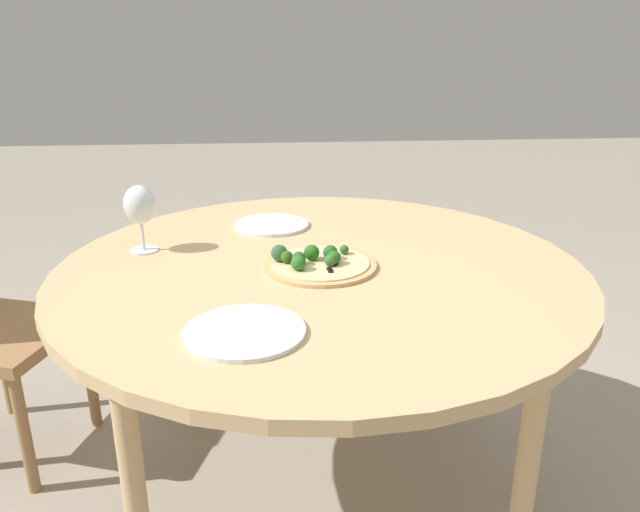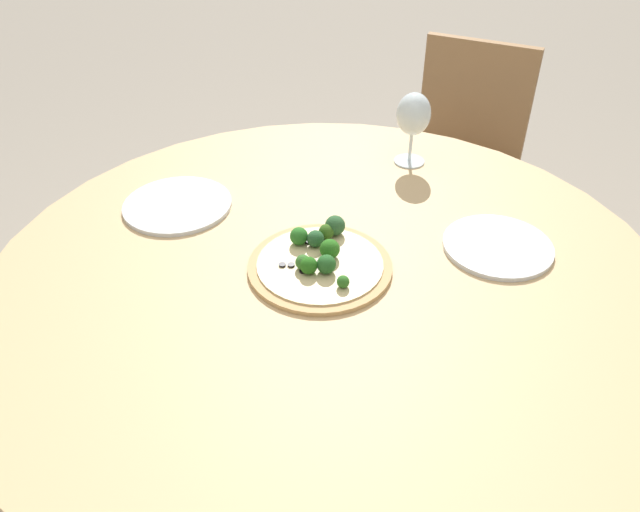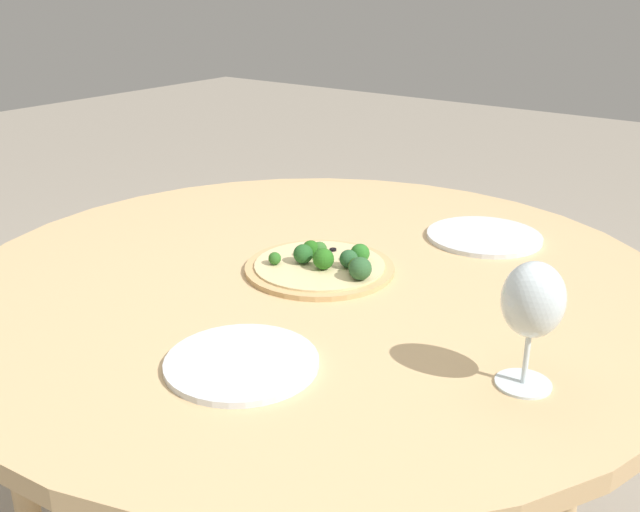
{
  "view_description": "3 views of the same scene",
  "coord_description": "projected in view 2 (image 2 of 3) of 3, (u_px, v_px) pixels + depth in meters",
  "views": [
    {
      "loc": [
        -0.11,
        -1.49,
        1.32
      ],
      "look_at": [
        -0.0,
        -0.02,
        0.77
      ],
      "focal_mm": 35.0,
      "sensor_mm": 36.0,
      "label": 1
    },
    {
      "loc": [
        0.96,
        0.13,
        1.5
      ],
      "look_at": [
        -0.0,
        -0.02,
        0.77
      ],
      "focal_mm": 35.0,
      "sensor_mm": 36.0,
      "label": 2
    },
    {
      "loc": [
        -0.75,
        1.0,
        1.27
      ],
      "look_at": [
        -0.0,
        -0.02,
        0.77
      ],
      "focal_mm": 40.0,
      "sensor_mm": 36.0,
      "label": 3
    }
  ],
  "objects": [
    {
      "name": "pizza",
      "position": [
        320.0,
        260.0,
        1.24
      ],
      "size": [
        0.29,
        0.29,
        0.06
      ],
      "color": "tan",
      "rests_on": "dining_table"
    },
    {
      "name": "wine_glass",
      "position": [
        413.0,
        116.0,
        1.51
      ],
      "size": [
        0.08,
        0.08,
        0.18
      ],
      "color": "silver",
      "rests_on": "dining_table"
    },
    {
      "name": "chair",
      "position": [
        459.0,
        160.0,
        2.18
      ],
      "size": [
        0.5,
        0.5,
        0.84
      ],
      "rotation": [
        0.0,
        0.0,
        1.27
      ],
      "color": "#997047",
      "rests_on": "ground_plane"
    },
    {
      "name": "ground_plane",
      "position": [
        326.0,
        485.0,
        1.68
      ],
      "size": [
        12.0,
        12.0,
        0.0
      ],
      "primitive_type": "plane",
      "color": "gray"
    },
    {
      "name": "plate_near",
      "position": [
        178.0,
        205.0,
        1.42
      ],
      "size": [
        0.24,
        0.24,
        0.01
      ],
      "color": "silver",
      "rests_on": "dining_table"
    },
    {
      "name": "dining_table",
      "position": [
        328.0,
        291.0,
        1.27
      ],
      "size": [
        1.35,
        1.35,
        0.74
      ],
      "color": "tan",
      "rests_on": "ground_plane"
    },
    {
      "name": "plate_far",
      "position": [
        498.0,
        246.0,
        1.29
      ],
      "size": [
        0.23,
        0.23,
        0.01
      ],
      "color": "silver",
      "rests_on": "dining_table"
    }
  ]
}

